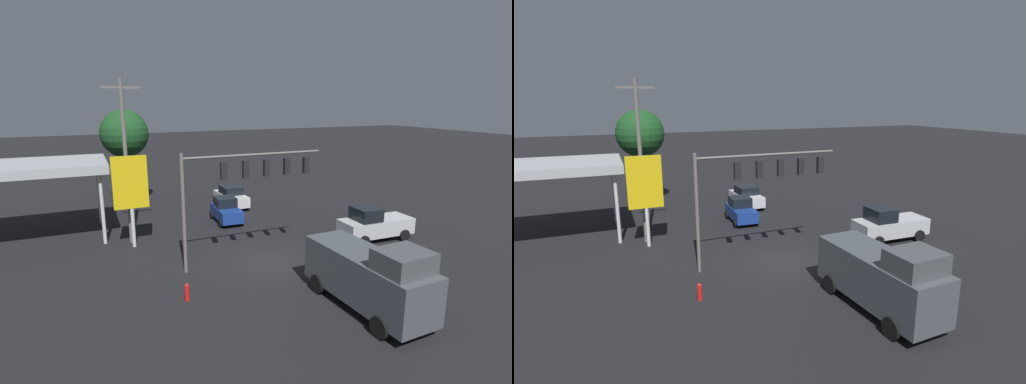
% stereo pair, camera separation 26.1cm
% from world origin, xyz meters
% --- Properties ---
extents(ground_plane, '(200.00, 200.00, 0.00)m').
position_xyz_m(ground_plane, '(0.00, 0.00, 0.00)').
color(ground_plane, black).
extents(traffic_signal_assembly, '(8.65, 0.43, 6.80)m').
position_xyz_m(traffic_signal_assembly, '(1.32, -0.55, 5.24)').
color(traffic_signal_assembly, slate).
rests_on(traffic_signal_assembly, ground).
extents(utility_pole, '(2.40, 0.26, 10.93)m').
position_xyz_m(utility_pole, '(7.23, -6.83, 5.76)').
color(utility_pole, slate).
rests_on(utility_pole, ground).
extents(gas_station_canopy, '(9.17, 6.32, 5.45)m').
position_xyz_m(gas_station_canopy, '(12.90, -9.86, 5.07)').
color(gas_station_canopy, '#B2B7BC').
rests_on(gas_station_canopy, ground).
extents(price_sign, '(2.22, 0.27, 6.10)m').
position_xyz_m(price_sign, '(7.17, -5.88, 4.17)').
color(price_sign, silver).
rests_on(price_sign, ground).
extents(pickup_parked, '(5.25, 2.37, 2.40)m').
position_xyz_m(pickup_parked, '(-8.36, -0.58, 1.11)').
color(pickup_parked, silver).
rests_on(pickup_parked, ground).
extents(delivery_truck, '(2.80, 6.90, 3.58)m').
position_xyz_m(delivery_truck, '(-1.76, 6.96, 1.69)').
color(delivery_truck, '#474C51').
rests_on(delivery_truck, ground).
extents(sedan_waiting, '(2.24, 4.49, 1.93)m').
position_xyz_m(sedan_waiting, '(-2.26, -12.82, 0.95)').
color(sedan_waiting, silver).
rests_on(sedan_waiting, ground).
extents(hatchback_crossing, '(2.11, 3.88, 1.97)m').
position_xyz_m(hatchback_crossing, '(-0.33, -8.72, 0.95)').
color(hatchback_crossing, navy).
rests_on(hatchback_crossing, ground).
extents(street_tree, '(4.27, 4.27, 8.74)m').
position_xyz_m(street_tree, '(6.19, -17.30, 6.58)').
color(street_tree, '#4C331E').
rests_on(street_tree, ground).
extents(fire_hydrant, '(0.24, 0.24, 0.88)m').
position_xyz_m(fire_hydrant, '(5.76, 2.74, 0.44)').
color(fire_hydrant, red).
rests_on(fire_hydrant, ground).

